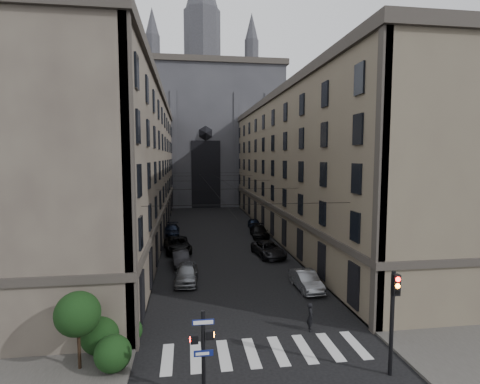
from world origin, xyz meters
name	(u,v)px	position (x,y,z in m)	size (l,w,h in m)	color
sidewalk_left	(138,237)	(-10.50, 36.00, 0.07)	(7.00, 80.00, 0.15)	#383533
sidewalk_right	(292,232)	(10.50, 36.00, 0.07)	(7.00, 80.00, 0.15)	#383533
zebra_crossing	(265,352)	(0.00, 5.00, 0.01)	(11.00, 3.20, 0.01)	beige
building_left	(113,167)	(-13.44, 36.00, 9.34)	(13.60, 60.60, 18.85)	#4B4139
building_right	(313,166)	(13.44, 36.00, 9.34)	(13.60, 60.60, 18.85)	brown
gothic_tower	(203,126)	(0.00, 74.96, 17.80)	(35.00, 23.00, 58.00)	#2D2D33
pedestrian_signal_left	(203,348)	(-3.51, 1.50, 2.32)	(1.02, 0.38, 4.00)	black
traffic_light_right	(393,310)	(5.60, 1.92, 3.29)	(0.34, 0.50, 5.20)	black
shrub_cluster	(97,331)	(-8.72, 5.01, 1.80)	(3.90, 4.40, 3.90)	black
tram_wires	(217,182)	(0.00, 35.63, 7.25)	(14.00, 60.00, 0.43)	black
car_left_near	(187,273)	(-4.20, 17.04, 0.81)	(1.91, 4.75, 1.62)	slate
car_left_midnear	(181,259)	(-4.74, 21.96, 0.73)	(1.55, 4.44, 1.46)	black
car_left_midfar	(178,245)	(-5.18, 27.63, 0.82)	(2.72, 5.89, 1.64)	black
car_left_far	(171,230)	(-6.20, 36.30, 0.76)	(2.13, 5.23, 1.52)	black
car_right_near	(306,280)	(5.30, 14.00, 0.74)	(1.57, 4.50, 1.48)	gray
car_right_midnear	(269,249)	(4.51, 24.23, 0.78)	(2.58, 5.59, 1.55)	black
car_right_midfar	(259,232)	(5.38, 33.78, 0.76)	(2.12, 5.23, 1.52)	black
car_right_far	(254,224)	(5.81, 39.77, 0.73)	(1.72, 4.28, 1.46)	black
pedestrian	(310,317)	(3.28, 7.09, 0.87)	(0.64, 0.42, 1.74)	black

